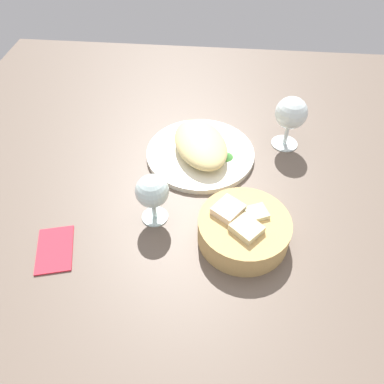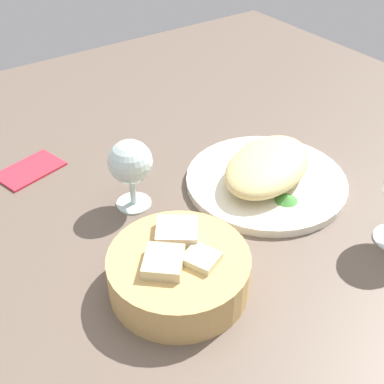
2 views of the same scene
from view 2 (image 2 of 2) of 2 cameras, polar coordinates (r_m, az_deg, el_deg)
The scene contains 7 objects.
ground_plane at distance 82.05cm, azimuth 1.65°, elevation -1.67°, with size 140.00×140.00×2.00cm, color brown.
plate at distance 85.68cm, azimuth 8.39°, elevation 1.24°, with size 26.98×26.98×1.40cm, color white.
omelette at distance 83.89cm, azimuth 8.58°, elevation 2.97°, with size 19.55×12.08×4.85cm, color #DEC680.
lettuce_garnish at distance 80.48cm, azimuth 10.67°, elevation -0.61°, with size 3.69×3.69×1.16cm, color #408937.
bread_basket at distance 66.04cm, azimuth -1.54°, elevation -8.85°, with size 18.54×18.54×7.10cm.
wine_glass_near at distance 76.96cm, azimuth -7.01°, elevation 3.13°, with size 6.92×6.92×11.66cm.
folded_napkin at distance 92.71cm, azimuth -17.95°, elevation 2.51°, with size 11.00×7.00×0.80cm, color red.
Camera 2 is at (38.39, 50.80, 50.74)cm, focal length 46.95 mm.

